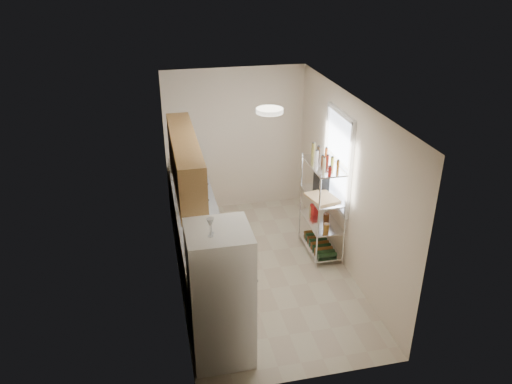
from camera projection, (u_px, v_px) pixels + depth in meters
room at (263, 192)px, 7.00m from camera, size 2.52×4.42×2.62m
counter_run at (198, 236)px, 7.57m from camera, size 0.63×3.51×0.90m
upper_cabinets at (185, 162)px, 6.66m from camera, size 0.33×2.20×0.72m
range_hood at (186, 168)px, 7.56m from camera, size 0.50×0.60×0.12m
window at (338, 160)px, 7.44m from camera, size 0.06×1.00×1.46m
bakers_rack at (323, 189)px, 7.54m from camera, size 0.45×0.90×1.73m
ceiling_dome at (270, 111)px, 6.18m from camera, size 0.34×0.34×0.05m
refrigerator at (220, 295)px, 5.63m from camera, size 0.70×0.70×1.70m
wine_glass_a at (211, 226)px, 5.16m from camera, size 0.06×0.06×0.18m
wine_glass_b at (210, 228)px, 5.10m from camera, size 0.07×0.07×0.20m
rice_cooker at (192, 206)px, 7.28m from camera, size 0.24×0.24×0.19m
frying_pan_large at (191, 199)px, 7.64m from camera, size 0.32×0.32×0.04m
frying_pan_small at (193, 186)px, 8.07m from camera, size 0.22×0.22×0.04m
cutting_board at (322, 198)px, 7.46m from camera, size 0.47×0.55×0.03m
espresso_machine at (321, 179)px, 7.73m from camera, size 0.18×0.27×0.30m
storage_bag at (314, 209)px, 7.96m from camera, size 0.11×0.14×0.15m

